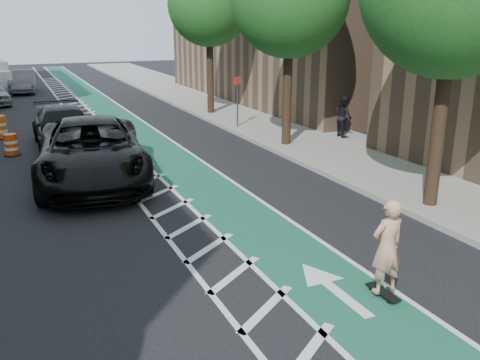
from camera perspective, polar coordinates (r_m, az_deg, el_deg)
ground at (r=11.17m, az=-10.77°, el=-8.88°), size 120.00×120.00×0.00m
bike_lane at (r=21.06m, az=-9.53°, el=3.63°), size 2.00×90.00×0.01m
buffer_strip at (r=20.74m, az=-13.53°, el=3.18°), size 1.40×90.00×0.01m
sidewalk_right at (r=23.51m, az=5.98°, el=5.35°), size 5.00×90.00×0.15m
curb_right at (r=22.39m, az=0.53°, el=4.87°), size 0.12×90.00×0.16m
tree_r_d at (r=27.74m, az=-3.29°, el=19.04°), size 4.20×4.20×7.90m
sign_post at (r=24.18m, az=-0.29°, el=8.85°), size 0.35×0.08×2.47m
skateboard at (r=9.99m, az=15.75°, el=-12.03°), size 0.22×0.76×0.10m
skateboarder at (r=9.58m, az=16.19°, el=-7.21°), size 0.66×0.43×1.80m
suv_near at (r=16.84m, az=-16.32°, el=3.18°), size 4.11×7.39×1.95m
suv_far at (r=21.78m, az=-19.10°, el=5.54°), size 2.31×5.61×1.62m
car_grey at (r=40.94m, az=-23.24°, el=10.12°), size 2.05×4.96×1.60m
pedestrian at (r=22.43m, az=11.52°, el=7.00°), size 0.74×0.91×1.75m
barrel_b at (r=21.30m, az=-24.31°, el=3.56°), size 0.61×0.61×0.84m
barrel_c at (r=24.72m, az=-25.35°, el=5.31°), size 0.73×0.73×1.00m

